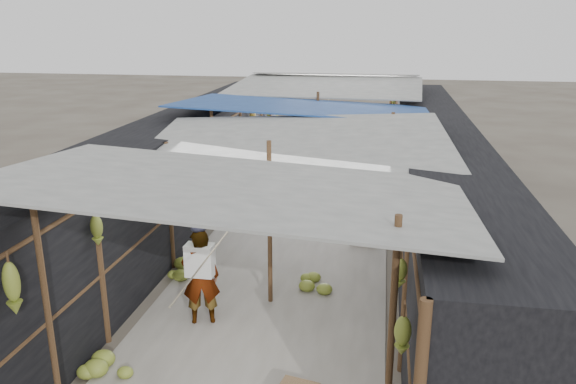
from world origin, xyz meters
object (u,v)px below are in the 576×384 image
Objects in this scene: vendor_elderly at (201,277)px; vendor_seated at (383,207)px; black_basin at (382,213)px; shopper_blue at (321,156)px.

vendor_elderly reaches higher than vendor_seated.
vendor_elderly reaches higher than black_basin.
shopper_blue reaches higher than vendor_seated.
shopper_blue is at bearing -160.29° from vendor_seated.
vendor_elderly is at bearing -116.11° from black_basin.
shopper_blue is 1.90× the size of vendor_seated.
vendor_seated is (1.68, -2.97, -0.39)m from shopper_blue.
vendor_elderly is 0.90× the size of shopper_blue.
vendor_elderly is 7.60m from shopper_blue.
vendor_seated is (0.00, -0.65, 0.35)m from black_basin.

